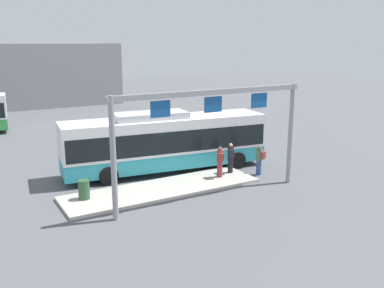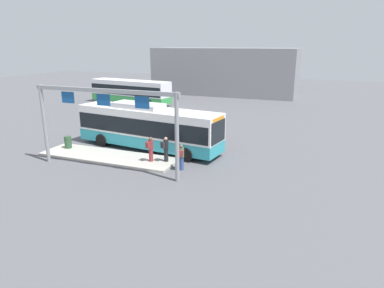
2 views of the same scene
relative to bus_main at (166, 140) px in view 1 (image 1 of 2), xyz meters
name	(u,v)px [view 1 (image 1 of 2)]	position (x,y,z in m)	size (l,w,h in m)	color
ground_plane	(166,171)	(0.01, 0.00, -1.81)	(120.00, 120.00, 0.00)	#56565B
platform_curb	(163,189)	(-1.63, -2.90, -1.73)	(10.00, 2.80, 0.16)	#B2ADA3
bus_main	(166,140)	(0.00, 0.00, 0.00)	(11.79, 3.95, 3.46)	teal
person_boarding	(259,159)	(4.14, -3.30, -0.92)	(0.46, 0.59, 1.67)	#334C8C
person_waiting_near	(220,161)	(1.75, -2.92, -0.76)	(0.47, 0.59, 1.67)	maroon
person_waiting_mid	(231,157)	(2.70, -2.57, -0.76)	(0.50, 0.60, 1.67)	black
platform_sign_gantry	(213,120)	(-0.13, -5.08, 1.97)	(9.96, 0.24, 5.20)	gray
station_building	(18,75)	(-3.08, 31.13, 1.72)	(22.05, 8.00, 7.06)	gray
trash_bin	(84,190)	(-5.48, -2.46, -1.20)	(0.52, 0.52, 0.90)	#2D5133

